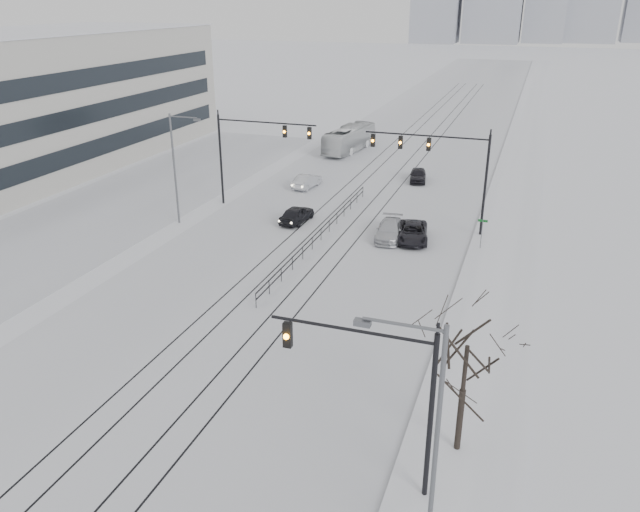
{
  "coord_description": "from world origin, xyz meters",
  "views": [
    {
      "loc": [
        14.66,
        -12.42,
        17.35
      ],
      "look_at": [
        3.48,
        19.74,
        3.2
      ],
      "focal_mm": 35.0,
      "sensor_mm": 36.0,
      "label": 1
    }
  ],
  "objects_px": {
    "sedan_sb_outer": "(307,181)",
    "sedan_nb_front": "(413,232)",
    "sedan_sb_inner": "(297,214)",
    "traffic_mast_near": "(387,386)",
    "box_truck": "(349,139)",
    "sedan_nb_right": "(389,230)",
    "sedan_nb_far": "(418,175)",
    "bare_tree": "(466,358)"
  },
  "relations": [
    {
      "from": "traffic_mast_near",
      "to": "sedan_nb_far",
      "type": "distance_m",
      "value": 43.69
    },
    {
      "from": "sedan_nb_front",
      "to": "box_truck",
      "type": "height_order",
      "value": "box_truck"
    },
    {
      "from": "sedan_sb_outer",
      "to": "sedan_nb_front",
      "type": "relative_size",
      "value": 0.84
    },
    {
      "from": "sedan_nb_front",
      "to": "box_truck",
      "type": "xyz_separation_m",
      "value": [
        -13.29,
        27.43,
        0.82
      ]
    },
    {
      "from": "sedan_sb_inner",
      "to": "sedan_sb_outer",
      "type": "relative_size",
      "value": 1.02
    },
    {
      "from": "sedan_nb_front",
      "to": "traffic_mast_near",
      "type": "bearing_deg",
      "value": -91.83
    },
    {
      "from": "sedan_sb_outer",
      "to": "sedan_nb_far",
      "type": "distance_m",
      "value": 11.44
    },
    {
      "from": "sedan_sb_outer",
      "to": "sedan_nb_far",
      "type": "bearing_deg",
      "value": -142.44
    },
    {
      "from": "sedan_nb_far",
      "to": "traffic_mast_near",
      "type": "bearing_deg",
      "value": -90.53
    },
    {
      "from": "bare_tree",
      "to": "sedan_nb_front",
      "type": "relative_size",
      "value": 1.26
    },
    {
      "from": "sedan_nb_far",
      "to": "sedan_sb_inner",
      "type": "bearing_deg",
      "value": -124.22
    },
    {
      "from": "sedan_sb_inner",
      "to": "sedan_nb_front",
      "type": "distance_m",
      "value": 10.0
    },
    {
      "from": "traffic_mast_near",
      "to": "sedan_sb_inner",
      "type": "xyz_separation_m",
      "value": [
        -14.07,
        27.31,
        -3.86
      ]
    },
    {
      "from": "sedan_sb_outer",
      "to": "sedan_nb_far",
      "type": "relative_size",
      "value": 1.03
    },
    {
      "from": "sedan_nb_front",
      "to": "sedan_nb_far",
      "type": "bearing_deg",
      "value": 88.78
    },
    {
      "from": "traffic_mast_near",
      "to": "sedan_nb_far",
      "type": "bearing_deg",
      "value": 99.16
    },
    {
      "from": "sedan_sb_outer",
      "to": "sedan_nb_right",
      "type": "distance_m",
      "value": 15.55
    },
    {
      "from": "traffic_mast_near",
      "to": "sedan_nb_right",
      "type": "bearing_deg",
      "value": 102.79
    },
    {
      "from": "traffic_mast_near",
      "to": "bare_tree",
      "type": "distance_m",
      "value": 3.85
    },
    {
      "from": "sedan_sb_inner",
      "to": "sedan_nb_right",
      "type": "xyz_separation_m",
      "value": [
        8.15,
        -1.2,
        -0.03
      ]
    },
    {
      "from": "sedan_sb_inner",
      "to": "box_truck",
      "type": "relative_size",
      "value": 0.39
    },
    {
      "from": "traffic_mast_near",
      "to": "box_truck",
      "type": "height_order",
      "value": "traffic_mast_near"
    },
    {
      "from": "sedan_sb_outer",
      "to": "sedan_nb_front",
      "type": "bearing_deg",
      "value": 146.64
    },
    {
      "from": "sedan_nb_far",
      "to": "box_truck",
      "type": "distance_m",
      "value": 15.05
    },
    {
      "from": "sedan_nb_far",
      "to": "bare_tree",
      "type": "bearing_deg",
      "value": -86.54
    },
    {
      "from": "sedan_nb_right",
      "to": "box_truck",
      "type": "xyz_separation_m",
      "value": [
        -11.49,
        27.62,
        0.81
      ]
    },
    {
      "from": "box_truck",
      "to": "bare_tree",
      "type": "bearing_deg",
      "value": 118.85
    },
    {
      "from": "sedan_sb_inner",
      "to": "sedan_sb_outer",
      "type": "bearing_deg",
      "value": -69.42
    },
    {
      "from": "traffic_mast_near",
      "to": "sedan_nb_front",
      "type": "bearing_deg",
      "value": 98.92
    },
    {
      "from": "sedan_nb_far",
      "to": "sedan_sb_outer",
      "type": "bearing_deg",
      "value": -159.48
    },
    {
      "from": "traffic_mast_near",
      "to": "sedan_nb_front",
      "type": "height_order",
      "value": "traffic_mast_near"
    },
    {
      "from": "sedan_nb_right",
      "to": "sedan_nb_far",
      "type": "relative_size",
      "value": 1.19
    },
    {
      "from": "sedan_nb_right",
      "to": "sedan_nb_front",
      "type": "bearing_deg",
      "value": -0.3
    },
    {
      "from": "sedan_nb_right",
      "to": "box_truck",
      "type": "bearing_deg",
      "value": 106.29
    },
    {
      "from": "traffic_mast_near",
      "to": "sedan_sb_inner",
      "type": "relative_size",
      "value": 1.7
    },
    {
      "from": "traffic_mast_near",
      "to": "box_truck",
      "type": "relative_size",
      "value": 0.65
    },
    {
      "from": "bare_tree",
      "to": "box_truck",
      "type": "relative_size",
      "value": 0.57
    },
    {
      "from": "sedan_nb_far",
      "to": "box_truck",
      "type": "xyz_separation_m",
      "value": [
        -10.49,
        10.76,
        0.83
      ]
    },
    {
      "from": "traffic_mast_near",
      "to": "box_truck",
      "type": "distance_m",
      "value": 56.56
    },
    {
      "from": "sedan_sb_inner",
      "to": "box_truck",
      "type": "xyz_separation_m",
      "value": [
        -3.35,
        26.42,
        0.79
      ]
    },
    {
      "from": "traffic_mast_near",
      "to": "sedan_nb_right",
      "type": "distance_m",
      "value": 27.05
    },
    {
      "from": "traffic_mast_near",
      "to": "sedan_nb_front",
      "type": "distance_m",
      "value": 26.9
    }
  ]
}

